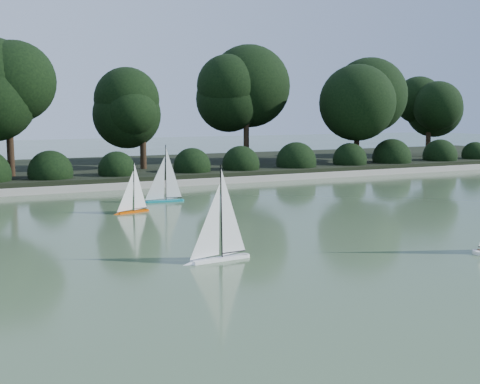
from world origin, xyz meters
The scene contains 8 objects.
ground centered at (0.00, 0.00, 0.00)m, with size 80.00×80.00×0.00m, color #2E4328.
pond_coping centered at (0.00, 9.00, 0.09)m, with size 40.00×0.35×0.18m, color gray.
far_bank centered at (0.00, 13.00, 0.15)m, with size 40.00×8.00×0.30m, color black.
tree_line centered at (1.23, 11.44, 2.64)m, with size 26.31×3.93×4.39m.
shrub_hedge centered at (0.00, 9.90, 0.45)m, with size 29.10×1.10×1.10m.
sailboat_white_a centered at (-1.18, 0.55, 0.23)m, with size 1.08×0.26×1.47m.
sailboat_orange centered at (-1.17, 5.10, 0.18)m, with size 0.85×0.36×1.17m.
sailboat_teal centered at (-0.10, 6.27, 0.23)m, with size 1.06×0.28×1.44m.
Camera 1 is at (-4.47, -7.17, 2.13)m, focal length 45.00 mm.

